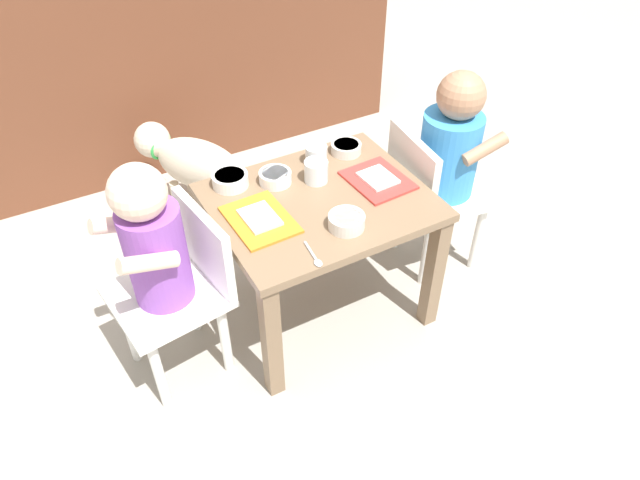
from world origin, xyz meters
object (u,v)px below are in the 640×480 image
object	(u,v)px
water_cup_left	(316,172)
spoon_by_left_tray	(314,257)
seated_child_left	(161,253)
seated_child_right	(447,153)
dog	(191,162)
dining_table	(320,221)
cereal_bowl_left_side	(348,221)
water_cup_right	(316,156)
veggie_bowl_far	(346,148)
veggie_bowl_near	(230,179)
food_tray_left	(260,219)
cereal_bowl_right_side	(275,177)
food_tray_right	(378,180)

from	to	relation	value
water_cup_left	spoon_by_left_tray	world-z (taller)	water_cup_left
seated_child_left	spoon_by_left_tray	bearing A→B (deg)	-31.81
seated_child_right	dog	world-z (taller)	seated_child_right
dining_table	cereal_bowl_left_side	bearing A→B (deg)	-88.60
dining_table	spoon_by_left_tray	distance (m)	0.26
seated_child_left	seated_child_right	world-z (taller)	seated_child_left
dining_table	water_cup_right	xyz separation A→B (m)	(0.08, 0.16, 0.10)
seated_child_left	cereal_bowl_left_side	size ratio (longest dim) A/B	7.20
veggie_bowl_far	spoon_by_left_tray	world-z (taller)	veggie_bowl_far
cereal_bowl_left_side	veggie_bowl_near	bearing A→B (deg)	121.24
dining_table	water_cup_left	size ratio (longest dim) A/B	8.62
veggie_bowl_near	dining_table	bearing A→B (deg)	-43.25
cereal_bowl_left_side	seated_child_right	bearing A→B (deg)	19.22
food_tray_left	cereal_bowl_right_side	world-z (taller)	cereal_bowl_right_side
dining_table	food_tray_right	size ratio (longest dim) A/B	3.03
cereal_bowl_left_side	veggie_bowl_near	world-z (taller)	same
veggie_bowl_near	cereal_bowl_right_side	bearing A→B (deg)	-22.78
water_cup_right	veggie_bowl_near	distance (m)	0.27
veggie_bowl_far	cereal_bowl_right_side	xyz separation A→B (m)	(-0.26, -0.04, 0.00)
water_cup_right	veggie_bowl_far	bearing A→B (deg)	3.62
water_cup_right	veggie_bowl_far	distance (m)	0.11
seated_child_right	food_tray_left	distance (m)	0.65
seated_child_right	veggie_bowl_near	world-z (taller)	seated_child_right
seated_child_left	water_cup_left	size ratio (longest dim) A/B	10.15
veggie_bowl_far	dog	bearing A→B (deg)	124.72
food_tray_right	cereal_bowl_right_side	bearing A→B (deg)	151.95
seated_child_right	veggie_bowl_far	xyz separation A→B (m)	(-0.27, 0.15, 0.02)
food_tray_right	cereal_bowl_left_side	distance (m)	0.23
seated_child_left	water_cup_left	xyz separation A→B (m)	(0.49, 0.08, 0.03)
dining_table	water_cup_right	bearing A→B (deg)	64.41
dining_table	veggie_bowl_near	bearing A→B (deg)	136.75
dog	water_cup_right	xyz separation A→B (m)	(0.24, -0.51, 0.24)
food_tray_right	spoon_by_left_tray	xyz separation A→B (m)	(-0.32, -0.20, -0.00)
dog	cereal_bowl_left_side	distance (m)	0.87
food_tray_right	water_cup_left	distance (m)	0.18
seated_child_left	water_cup_right	world-z (taller)	seated_child_left
veggie_bowl_near	spoon_by_left_tray	size ratio (longest dim) A/B	1.04
veggie_bowl_near	cereal_bowl_right_side	size ratio (longest dim) A/B	1.11
food_tray_right	water_cup_left	size ratio (longest dim) A/B	2.85
food_tray_right	veggie_bowl_far	bearing A→B (deg)	90.01
seated_child_right	cereal_bowl_left_side	bearing A→B (deg)	-160.78
food_tray_left	cereal_bowl_left_side	xyz separation A→B (m)	(0.19, -0.13, 0.01)
seated_child_left	spoon_by_left_tray	size ratio (longest dim) A/B	7.00
food_tray_left	seated_child_right	bearing A→B (deg)	2.23
dining_table	seated_child_left	xyz separation A→B (m)	(-0.46, -0.00, 0.08)
dog	water_cup_left	world-z (taller)	water_cup_left
food_tray_left	veggie_bowl_near	bearing A→B (deg)	91.55
cereal_bowl_right_side	food_tray_left	bearing A→B (deg)	-129.19
veggie_bowl_near	spoon_by_left_tray	bearing A→B (deg)	-80.96
water_cup_left	veggie_bowl_near	size ratio (longest dim) A/B	0.66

